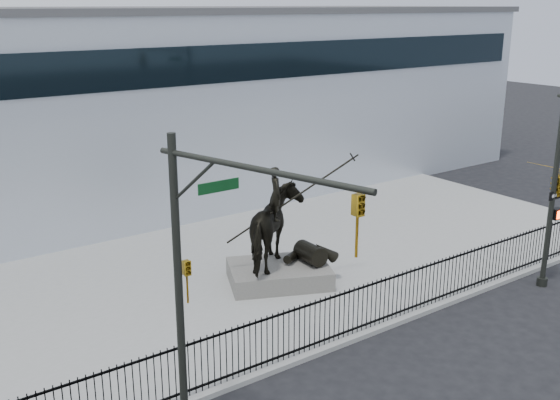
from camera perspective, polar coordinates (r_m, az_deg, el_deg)
ground at (r=19.65m, az=10.86°, el=-12.42°), size 120.00×120.00×0.00m
plaza at (r=24.39m, az=-1.14°, el=-5.92°), size 30.00×12.00×0.15m
building at (r=34.38m, az=-13.75°, el=7.96°), size 44.00×14.00×9.00m
picket_fence at (r=20.00m, az=8.39°, el=-8.82°), size 22.10×0.10×1.50m
statue_plinth at (r=22.86m, az=-0.09°, el=-6.45°), size 4.06×3.52×0.64m
equestrian_statue at (r=22.27m, az=0.08°, el=-2.52°), size 4.01×3.39×3.69m
traffic_signal_left at (r=13.60m, az=-6.34°, el=-6.97°), size 1.52×4.84×7.00m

